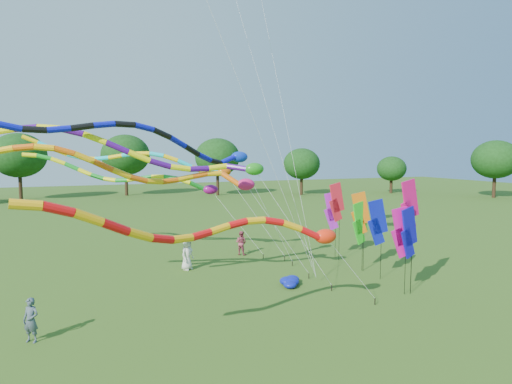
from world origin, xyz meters
name	(u,v)px	position (x,y,z in m)	size (l,w,h in m)	color
ground	(311,317)	(0.00, 0.00, 0.00)	(160.00, 160.00, 0.00)	#2A5015
tree_ring	(404,185)	(2.13, -2.86, 5.66)	(122.57, 116.87, 9.71)	#382314
tube_kite_red	(239,230)	(-3.55, -1.06, 4.09)	(13.47, 3.25, 6.18)	black
tube_kite_orange	(168,174)	(-4.99, 4.76, 5.84)	(14.21, 1.38, 7.70)	black
tube_kite_purple	(149,154)	(-5.94, 3.71, 6.73)	(15.87, 2.57, 8.54)	black
tube_kite_blue	(166,144)	(-5.09, 4.47, 7.18)	(14.85, 5.01, 8.76)	black
tube_kite_cyan	(150,161)	(-4.96, 10.71, 6.31)	(14.59, 4.02, 8.31)	black
tube_kite_green	(142,178)	(-5.25, 12.90, 5.19)	(13.90, 6.12, 7.38)	black
banner_pole_green	(360,223)	(5.89, 5.05, 2.81)	(1.16, 0.28, 4.07)	black
banner_pole_magenta_b	(410,205)	(5.84, 1.01, 4.30)	(1.16, 0.17, 5.57)	black
banner_pole_red	(337,202)	(6.01, 7.72, 3.70)	(1.16, 0.18, 4.97)	black
banner_pole_orange	(360,213)	(5.95, 5.12, 3.35)	(1.15, 0.35, 4.61)	black
banner_pole_blue_a	(409,233)	(5.63, 0.76, 3.03)	(1.15, 0.31, 4.29)	black
banner_pole_violet	(332,211)	(6.12, 8.39, 3.06)	(1.15, 0.32, 4.32)	black
banner_pole_magenta_a	(402,232)	(5.33, 0.91, 3.04)	(1.16, 0.27, 4.30)	black
banner_pole_blue_b	(377,222)	(5.81, 3.37, 3.11)	(1.16, 0.30, 4.37)	black
blue_nylon_heap	(294,281)	(1.26, 4.14, 0.18)	(1.33, 1.49, 0.40)	#0B179B
person_a	(187,254)	(-3.22, 9.00, 0.91)	(0.89, 0.58, 1.82)	beige
person_b	(31,320)	(-10.52, 1.62, 0.81)	(0.59, 0.39, 1.62)	#3E4B57
person_c	(241,243)	(0.93, 11.31, 0.80)	(0.78, 0.61, 1.61)	#983749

